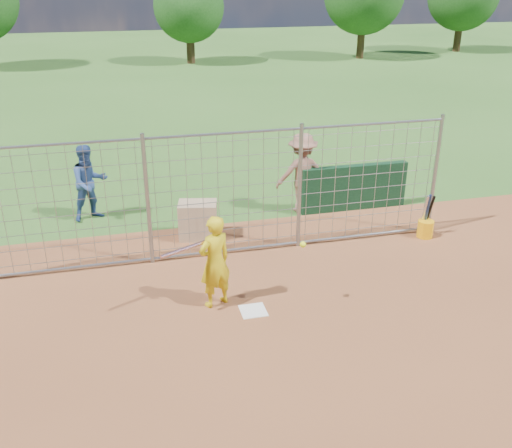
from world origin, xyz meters
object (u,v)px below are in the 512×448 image
object	(u,v)px
bucket_with_bats	(425,226)
batter	(215,262)
equipment_bin	(198,220)
bystander_c	(302,173)
bystander_a	(89,183)

from	to	relation	value
bucket_with_bats	batter	bearing A→B (deg)	-161.99
batter	equipment_bin	size ratio (longest dim) A/B	2.06
bystander_c	equipment_bin	xyz separation A→B (m)	(-2.61, -0.90, -0.54)
batter	bucket_with_bats	world-z (taller)	batter
equipment_bin	batter	bearing A→B (deg)	-80.41
equipment_bin	bystander_c	bearing A→B (deg)	31.19
batter	bucket_with_bats	xyz separation A→B (m)	(4.85, 1.58, -0.58)
bystander_c	batter	bearing A→B (deg)	54.77
bystander_c	bucket_with_bats	distance (m)	3.04
bystander_c	bucket_with_bats	bearing A→B (deg)	137.56
bystander_c	equipment_bin	size ratio (longest dim) A/B	2.36
equipment_bin	bucket_with_bats	size ratio (longest dim) A/B	0.82
bucket_with_bats	bystander_c	bearing A→B (deg)	135.88
batter	bystander_a	xyz separation A→B (m)	(-2.08, 4.36, 0.05)
bystander_a	equipment_bin	bearing A→B (deg)	-58.63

